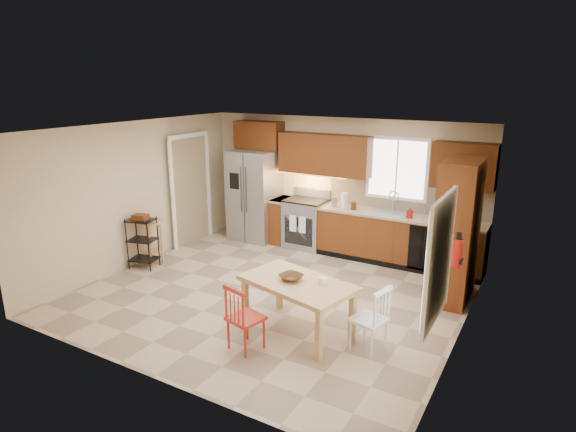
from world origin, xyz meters
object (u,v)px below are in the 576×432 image
(range_stove, at_px, (306,224))
(fire_extinguisher, at_px, (457,253))
(table_jar, at_px, (323,282))
(soap_bottle, at_px, (410,212))
(chair_red, at_px, (246,317))
(bar_stool, at_px, (155,242))
(chair_white, at_px, (369,318))
(dining_table, at_px, (297,307))
(pantry, at_px, (457,232))
(utility_cart, at_px, (143,242))
(table_bowl, at_px, (291,280))
(refrigerator, at_px, (255,195))

(range_stove, relative_size, fire_extinguisher, 2.56)
(fire_extinguisher, relative_size, table_jar, 3.20)
(soap_bottle, bearing_deg, chair_red, -104.52)
(chair_red, bearing_deg, bar_stool, 166.43)
(chair_white, bearing_deg, dining_table, 106.74)
(pantry, height_order, dining_table, pantry)
(chair_red, height_order, utility_cart, utility_cart)
(dining_table, distance_m, utility_cart, 3.47)
(fire_extinguisher, relative_size, chair_red, 0.43)
(chair_white, bearing_deg, table_bowl, 106.48)
(table_bowl, bearing_deg, dining_table, 0.00)
(table_jar, bearing_deg, chair_red, -131.90)
(table_bowl, bearing_deg, utility_cart, 168.94)
(table_bowl, xyz_separation_m, bar_stool, (-3.31, 0.93, -0.32))
(refrigerator, height_order, pantry, pantry)
(range_stove, distance_m, chair_white, 3.82)
(soap_bottle, relative_size, table_jar, 1.70)
(pantry, bearing_deg, table_bowl, -128.55)
(dining_table, bearing_deg, chair_red, -104.57)
(table_bowl, bearing_deg, range_stove, 114.34)
(range_stove, relative_size, utility_cart, 1.01)
(soap_bottle, height_order, table_jar, soap_bottle)
(chair_red, height_order, table_jar, chair_red)
(chair_red, bearing_deg, utility_cart, 170.70)
(pantry, relative_size, table_bowl, 7.23)
(table_bowl, bearing_deg, chair_white, 2.75)
(range_stove, distance_m, table_bowl, 3.32)
(table_bowl, xyz_separation_m, utility_cart, (-3.31, 0.65, -0.25))
(pantry, xyz_separation_m, fire_extinguisher, (0.20, -1.05, 0.05))
(chair_red, xyz_separation_m, table_jar, (0.66, 0.74, 0.31))
(bar_stool, bearing_deg, pantry, 5.67)
(chair_white, bearing_deg, pantry, -2.53)
(chair_red, height_order, chair_white, same)
(refrigerator, height_order, table_jar, refrigerator)
(soap_bottle, bearing_deg, chair_white, -82.62)
(dining_table, bearing_deg, soap_bottle, 92.58)
(fire_extinguisher, bearing_deg, dining_table, -150.45)
(chair_white, xyz_separation_m, utility_cart, (-4.35, 0.60, 0.03))
(table_jar, bearing_deg, fire_extinguisher, 32.18)
(chair_white, bearing_deg, table_jar, 100.17)
(range_stove, relative_size, soap_bottle, 4.82)
(dining_table, relative_size, table_bowl, 4.94)
(utility_cart, bearing_deg, range_stove, 36.06)
(dining_table, height_order, bar_stool, bar_stool)
(chair_red, bearing_deg, fire_extinguisher, 51.83)
(refrigerator, relative_size, soap_bottle, 9.53)
(pantry, bearing_deg, chair_white, -106.26)
(range_stove, bearing_deg, bar_stool, -133.04)
(dining_table, height_order, table_jar, table_jar)
(bar_stool, bearing_deg, refrigerator, 61.53)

